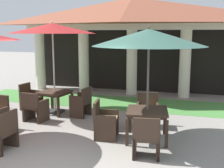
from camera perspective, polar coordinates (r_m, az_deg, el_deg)
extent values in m
cylinder|color=beige|center=(13.55, -14.23, 4.73)|extent=(0.45, 0.45, 2.70)
cylinder|color=beige|center=(12.59, -5.69, 4.60)|extent=(0.45, 0.45, 2.70)
cylinder|color=beige|center=(11.96, 4.00, 4.33)|extent=(0.45, 0.45, 2.70)
cylinder|color=beige|center=(11.70, 14.42, 3.91)|extent=(0.45, 0.45, 2.70)
cube|color=beige|center=(11.90, 4.08, 11.39)|extent=(9.44, 0.70, 0.24)
pyramid|color=brown|center=(11.93, 4.12, 14.47)|extent=(9.84, 3.01, 1.04)
cube|color=black|center=(12.84, 4.85, 4.72)|extent=(9.24, 0.16, 2.70)
cube|color=#47843D|center=(10.61, 2.01, -3.78)|extent=(11.64, 2.10, 0.01)
cube|color=#38281E|center=(9.35, -11.43, -1.58)|extent=(0.99, 0.99, 0.05)
cube|color=#38281E|center=(9.36, -11.42, -1.89)|extent=(0.91, 0.91, 0.05)
cube|color=#38281E|center=(9.36, -14.79, -4.11)|extent=(0.08, 0.08, 0.61)
cube|color=#38281E|center=(8.89, -10.73, -4.71)|extent=(0.08, 0.08, 0.61)
cube|color=#38281E|center=(9.98, -11.90, -3.11)|extent=(0.08, 0.08, 0.61)
cube|color=#38281E|center=(9.54, -7.98, -3.61)|extent=(0.08, 0.08, 0.61)
cube|color=#2D2D2D|center=(9.51, -11.30, -5.45)|extent=(0.47, 0.47, 0.07)
cylinder|color=beige|center=(9.24, -11.57, 2.36)|extent=(0.05, 0.05, 2.67)
cone|color=maroon|center=(9.16, -11.88, 10.87)|extent=(2.74, 2.74, 0.32)
sphere|color=beige|center=(9.17, -11.93, 12.05)|extent=(0.06, 0.06, 0.06)
cube|color=#38281E|center=(8.67, -15.04, -4.44)|extent=(0.64, 0.59, 0.07)
cube|color=#E0CC7F|center=(8.66, -15.06, -4.06)|extent=(0.59, 0.55, 0.05)
cube|color=#38281E|center=(8.44, -16.15, -3.20)|extent=(0.57, 0.14, 0.42)
cube|color=#38281E|center=(8.86, -16.35, -4.86)|extent=(0.13, 0.52, 0.65)
cube|color=#38281E|center=(8.54, -13.62, -5.30)|extent=(0.13, 0.52, 0.65)
cube|color=#38281E|center=(9.06, -15.32, -5.33)|extent=(0.06, 0.06, 0.39)
cube|color=#38281E|center=(8.75, -12.70, -5.77)|extent=(0.06, 0.06, 0.39)
cube|color=#38281E|center=(8.72, -17.26, -6.04)|extent=(0.06, 0.06, 0.39)
cube|color=#38281E|center=(8.40, -14.60, -6.52)|extent=(0.06, 0.06, 0.39)
cube|color=#38281E|center=(8.90, -6.33, -3.73)|extent=(0.55, 0.60, 0.07)
cube|color=#E0CC7F|center=(8.88, -6.34, -3.36)|extent=(0.51, 0.55, 0.05)
cube|color=#38281E|center=(8.73, -5.10, -2.22)|extent=(0.13, 0.54, 0.45)
cube|color=#38281E|center=(8.71, -7.15, -4.64)|extent=(0.49, 0.13, 0.69)
cube|color=#38281E|center=(9.13, -5.53, -3.92)|extent=(0.49, 0.13, 0.69)
cube|color=#38281E|center=(8.87, -8.30, -5.39)|extent=(0.06, 0.06, 0.40)
cube|color=#38281E|center=(9.26, -6.70, -4.67)|extent=(0.06, 0.06, 0.40)
cube|color=#38281E|center=(8.65, -5.88, -5.73)|extent=(0.06, 0.06, 0.40)
cube|color=#38281E|center=(9.06, -4.35, -4.98)|extent=(0.06, 0.06, 0.40)
cube|color=#38281E|center=(9.99, -15.86, -2.78)|extent=(0.64, 0.60, 0.07)
cube|color=#E0CC7F|center=(9.98, -15.87, -2.44)|extent=(0.59, 0.56, 0.05)
cube|color=#38281E|center=(10.11, -17.09, -1.16)|extent=(0.13, 0.53, 0.46)
cube|color=#38281E|center=(10.19, -14.96, -2.91)|extent=(0.57, 0.14, 0.63)
cube|color=#38281E|center=(9.83, -16.75, -3.48)|extent=(0.57, 0.14, 0.63)
cube|color=#38281E|center=(10.06, -13.81, -3.84)|extent=(0.06, 0.06, 0.35)
cube|color=#38281E|center=(9.70, -15.53, -4.43)|extent=(0.06, 0.06, 0.35)
cube|color=#38281E|center=(10.38, -16.06, -3.51)|extent=(0.06, 0.06, 0.35)
cube|color=#38281E|center=(10.03, -17.80, -4.07)|extent=(0.06, 0.06, 0.35)
cube|color=#38281E|center=(6.77, -21.45, -9.11)|extent=(0.50, 0.61, 0.07)
cube|color=#E0CC7F|center=(6.75, -21.48, -8.63)|extent=(0.46, 0.56, 0.05)
cube|color=#38281E|center=(6.55, -20.10, -7.22)|extent=(0.08, 0.60, 0.46)
cube|color=#38281E|center=(7.00, -19.95, -9.07)|extent=(0.48, 0.07, 0.66)
cube|color=#38281E|center=(7.16, -21.29, -9.90)|extent=(0.06, 0.06, 0.37)
cube|color=#38281E|center=(6.52, -21.37, -11.92)|extent=(0.06, 0.06, 0.37)
cube|color=#38281E|center=(6.91, -18.51, -10.46)|extent=(0.06, 0.06, 0.37)
cube|color=#38281E|center=(8.30, -21.53, -3.63)|extent=(0.55, 0.08, 0.47)
cube|color=#38281E|center=(8.05, -21.09, -6.74)|extent=(0.08, 0.55, 0.63)
cube|color=#38281E|center=(8.27, -20.01, -7.13)|extent=(0.06, 0.06, 0.38)
cube|color=#38281E|center=(6.90, 7.08, -5.35)|extent=(1.10, 1.10, 0.05)
cube|color=#38281E|center=(6.91, 7.07, -5.77)|extent=(1.01, 1.01, 0.06)
cube|color=#38281E|center=(6.61, 3.03, -9.64)|extent=(0.08, 0.08, 0.64)
cube|color=#38281E|center=(6.61, 10.89, -9.83)|extent=(0.08, 0.08, 0.64)
cube|color=#38281E|center=(7.46, 3.58, -7.32)|extent=(0.08, 0.08, 0.64)
cube|color=#38281E|center=(7.45, 10.51, -7.49)|extent=(0.08, 0.08, 0.64)
cube|color=#2D2D2D|center=(7.11, 6.96, -10.68)|extent=(0.49, 0.49, 0.08)
cylinder|color=#4C4742|center=(6.79, 7.17, -1.37)|extent=(0.05, 0.05, 2.42)
cone|color=#33594C|center=(6.65, 7.41, 9.25)|extent=(2.64, 2.64, 0.39)
sphere|color=#4C4742|center=(6.65, 7.45, 11.20)|extent=(0.06, 0.06, 0.06)
cube|color=#38281E|center=(7.93, 7.11, -5.50)|extent=(0.64, 0.58, 0.07)
cube|color=#E0CC7F|center=(7.91, 7.12, -5.08)|extent=(0.59, 0.54, 0.05)
cube|color=#38281E|center=(8.09, 7.16, -3.26)|extent=(0.58, 0.15, 0.46)
cube|color=#38281E|center=(7.96, 9.03, -6.22)|extent=(0.13, 0.51, 0.66)
cube|color=#38281E|center=(7.96, 5.16, -6.13)|extent=(0.13, 0.51, 0.66)
cube|color=#38281E|center=(7.79, 8.98, -7.63)|extent=(0.06, 0.06, 0.39)
cube|color=#38281E|center=(7.79, 5.13, -7.54)|extent=(0.06, 0.06, 0.39)
cube|color=#38281E|center=(8.21, 8.91, -6.68)|extent=(0.06, 0.06, 0.39)
cube|color=#38281E|center=(8.21, 5.26, -6.60)|extent=(0.06, 0.06, 0.39)
cube|color=#38281E|center=(7.06, -1.09, -7.46)|extent=(0.62, 0.66, 0.07)
cube|color=#E0CC7F|center=(7.04, -1.09, -6.99)|extent=(0.57, 0.61, 0.05)
cube|color=#38281E|center=(7.02, -3.11, -5.27)|extent=(0.15, 0.59, 0.47)
cube|color=#38281E|center=(7.35, -0.76, -7.57)|extent=(0.54, 0.14, 0.65)
cube|color=#38281E|center=(6.83, -1.43, -8.94)|extent=(0.54, 0.14, 0.65)
cube|color=#38281E|center=(7.35, 1.11, -8.62)|extent=(0.06, 0.06, 0.39)
cube|color=#38281E|center=(6.85, 0.60, -10.03)|extent=(0.06, 0.06, 0.39)
cube|color=#38281E|center=(7.42, -2.63, -8.45)|extent=(0.06, 0.06, 0.39)
cube|color=#38281E|center=(6.92, -3.41, -9.83)|extent=(0.06, 0.06, 0.39)
cube|color=#38281E|center=(6.05, 6.92, -10.55)|extent=(0.60, 0.56, 0.07)
cube|color=#E0CC7F|center=(6.03, 6.93, -10.02)|extent=(0.56, 0.52, 0.05)
cube|color=#38281E|center=(5.75, 6.94, -8.95)|extent=(0.54, 0.14, 0.44)
cube|color=#38281E|center=(6.10, 4.52, -11.42)|extent=(0.13, 0.49, 0.64)
cube|color=#38281E|center=(6.09, 9.28, -11.54)|extent=(0.13, 0.49, 0.64)
cube|color=#38281E|center=(6.34, 4.68, -11.76)|extent=(0.06, 0.06, 0.39)
cube|color=#38281E|center=(6.34, 9.12, -11.86)|extent=(0.06, 0.06, 0.39)
cube|color=#38281E|center=(5.94, 4.46, -13.30)|extent=(0.06, 0.06, 0.39)
cube|color=#38281E|center=(5.94, 9.22, -13.42)|extent=(0.06, 0.06, 0.39)
ellipsoid|color=brown|center=(9.66, -6.45, -4.40)|extent=(0.28, 0.28, 0.28)
sphere|color=brown|center=(9.62, -6.47, -3.36)|extent=(0.08, 0.08, 0.08)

